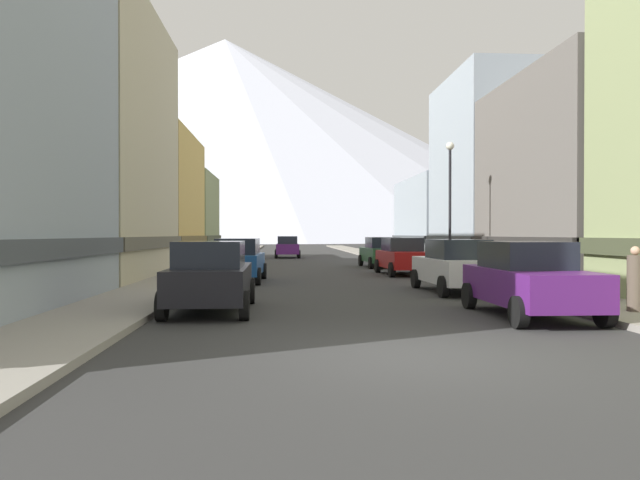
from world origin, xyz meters
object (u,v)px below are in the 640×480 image
(car_right_3, at_px, (381,252))
(pedestrian_0, at_px, (635,282))
(trash_bin_right, at_px, (539,274))
(streetlamp_right, at_px, (450,188))
(car_right_2, at_px, (403,256))
(car_right_1, at_px, (456,266))
(potted_plant_1, at_px, (509,265))
(car_left_0, at_px, (211,276))
(car_right_0, at_px, (528,279))
(car_left_1, at_px, (238,260))
(car_driving_0, at_px, (287,247))
(potted_plant_0, at_px, (470,260))

(car_right_3, bearing_deg, pedestrian_0, -83.41)
(trash_bin_right, relative_size, streetlamp_right, 0.17)
(car_right_2, distance_m, streetlamp_right, 4.35)
(car_right_1, xyz_separation_m, potted_plant_1, (3.20, 3.54, -0.17))
(car_left_0, distance_m, car_right_2, 15.25)
(car_right_0, distance_m, car_right_3, 20.92)
(car_left_0, relative_size, potted_plant_1, 4.35)
(car_right_0, bearing_deg, car_left_1, 125.38)
(car_right_0, distance_m, streetlamp_right, 12.47)
(car_driving_0, xyz_separation_m, potted_plant_1, (8.60, -26.17, -0.17))
(car_left_1, distance_m, car_right_3, 12.74)
(car_right_3, xyz_separation_m, potted_plant_0, (3.20, -6.62, -0.20))
(car_right_3, bearing_deg, car_right_2, -90.04)
(car_left_1, bearing_deg, car_driving_0, 84.94)
(car_left_0, height_order, car_left_1, same)
(car_left_1, distance_m, streetlamp_right, 9.74)
(car_driving_0, distance_m, pedestrian_0, 36.71)
(car_driving_0, relative_size, pedestrian_0, 2.89)
(pedestrian_0, distance_m, streetlamp_right, 12.69)
(car_driving_0, bearing_deg, car_left_0, -93.68)
(car_left_0, xyz_separation_m, car_left_1, (-0.00, 9.30, 0.00))
(trash_bin_right, distance_m, potted_plant_1, 4.29)
(pedestrian_0, bearing_deg, trash_bin_right, 88.95)
(car_right_0, bearing_deg, car_driving_0, 98.63)
(car_left_1, distance_m, trash_bin_right, 11.56)
(car_right_0, bearing_deg, potted_plant_1, 71.23)
(car_right_1, distance_m, car_driving_0, 30.19)
(potted_plant_0, bearing_deg, car_right_3, 115.77)
(car_driving_0, distance_m, potted_plant_0, 22.96)
(car_left_1, relative_size, car_driving_0, 1.02)
(car_right_1, bearing_deg, car_left_1, 147.61)
(car_right_0, relative_size, trash_bin_right, 4.49)
(car_right_3, bearing_deg, potted_plant_1, -74.47)
(car_driving_0, bearing_deg, car_right_0, -81.37)
(car_right_1, height_order, potted_plant_1, car_right_1)
(trash_bin_right, bearing_deg, car_right_0, -116.24)
(car_right_2, xyz_separation_m, potted_plant_1, (3.20, -5.21, -0.17))
(streetlamp_right, bearing_deg, car_right_0, -97.37)
(car_right_3, relative_size, potted_plant_1, 4.40)
(car_right_3, xyz_separation_m, pedestrian_0, (2.45, -21.20, -0.05))
(potted_plant_0, xyz_separation_m, potted_plant_1, (0.00, -4.88, 0.03))
(potted_plant_0, relative_size, potted_plant_1, 0.95)
(car_right_0, distance_m, potted_plant_0, 14.65)
(car_right_2, height_order, trash_bin_right, car_right_2)
(potted_plant_1, distance_m, pedestrian_0, 9.73)
(car_left_0, bearing_deg, car_right_2, 60.11)
(car_right_2, xyz_separation_m, pedestrian_0, (2.45, -14.90, -0.05))
(car_left_1, relative_size, potted_plant_0, 4.62)
(car_right_1, xyz_separation_m, car_driving_0, (-5.40, 29.70, 0.00))
(car_left_0, bearing_deg, streetlamp_right, 49.14)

